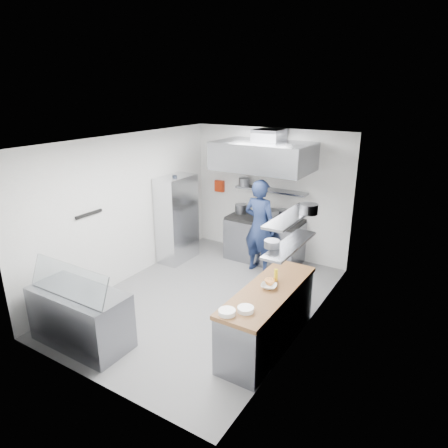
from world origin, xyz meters
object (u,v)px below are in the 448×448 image
Objects in this scene: wire_rack at (177,219)px; display_case at (81,317)px; gas_range at (264,241)px; chef at (260,226)px.

wire_rack reaches higher than display_case.
gas_range is 0.83× the size of chef.
wire_rack is 1.23× the size of display_case.
gas_range is 0.86× the size of wire_rack.
display_case is (0.68, -3.17, -0.50)m from wire_rack.
chef is at bearing 12.39° from wire_rack.
wire_rack is 3.28m from display_case.
gas_range is at bearing -68.48° from chef.
wire_rack reaches higher than gas_range.
display_case is at bearing -103.04° from gas_range.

